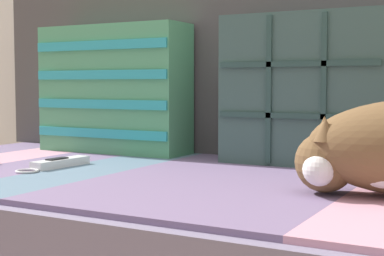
{
  "coord_description": "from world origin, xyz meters",
  "views": [
    {
      "loc": [
        0.56,
        -0.97,
        0.56
      ],
      "look_at": [
        0.01,
        0.03,
        0.47
      ],
      "focal_mm": 55.0,
      "sensor_mm": 36.0,
      "label": 1
    }
  ],
  "objects": [
    {
      "name": "sofa_backrest",
      "position": [
        0.0,
        0.48,
        0.61
      ],
      "size": [
        1.68,
        0.14,
        0.48
      ],
      "color": "#474242",
      "rests_on": "couch"
    },
    {
      "name": "throw_pillow_quilted",
      "position": [
        0.14,
        0.33,
        0.55
      ],
      "size": [
        0.38,
        0.14,
        0.35
      ],
      "color": "#38514C",
      "rests_on": "couch"
    },
    {
      "name": "throw_pillow_striped",
      "position": [
        -0.39,
        0.33,
        0.55
      ],
      "size": [
        0.43,
        0.14,
        0.34
      ],
      "color": "#4C9366",
      "rests_on": "couch"
    },
    {
      "name": "game_remote_far",
      "position": [
        -0.32,
        0.03,
        0.38
      ],
      "size": [
        0.06,
        0.2,
        0.02
      ],
      "color": "white",
      "rests_on": "couch"
    }
  ]
}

